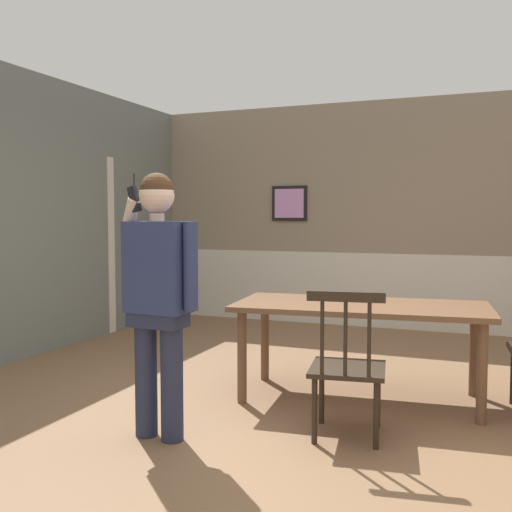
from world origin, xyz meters
The scene contains 5 objects.
ground_plane centered at (0.00, 0.00, 0.00)m, with size 8.11×8.11×0.00m, color #846042.
room_back_partition centered at (0.00, 3.69, 1.36)m, with size 6.02×0.17×2.83m.
dining_table centered at (0.37, 0.65, 0.65)m, with size 1.96×1.05×0.73m.
chair_near_window centered at (0.46, -0.17, 0.46)m, with size 0.53×0.53×0.95m.
person_figure centered at (-0.63, -0.60, 0.95)m, with size 0.55×0.24×1.66m.
Camera 1 is at (1.27, -3.76, 1.39)m, focal length 41.41 mm.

